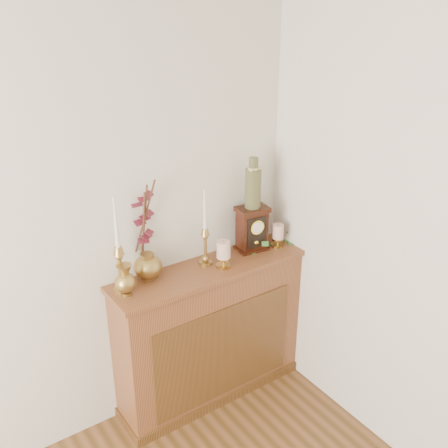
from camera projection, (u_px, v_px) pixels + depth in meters
console_shelf at (211, 336)px, 3.28m from camera, size 1.24×0.34×0.93m
candlestick_left at (119, 262)px, 2.76m from camera, size 0.09×0.09×0.55m
candlestick_center at (205, 241)px, 3.04m from camera, size 0.08×0.08×0.47m
bud_vase at (125, 281)px, 2.75m from camera, size 0.11×0.11×0.18m
ginger_jar at (144, 233)px, 2.88m from camera, size 0.24×0.26×0.59m
pillar_candle_left at (224, 253)px, 3.04m from camera, size 0.09×0.09×0.18m
pillar_candle_right at (278, 234)px, 3.29m from camera, size 0.08×0.08×0.16m
ivy_garland at (274, 244)px, 3.32m from camera, size 0.37×0.18×0.08m
mantel_clock at (252, 229)px, 3.23m from camera, size 0.20×0.16×0.28m
ceramic_vase at (253, 186)px, 3.11m from camera, size 0.10×0.10×0.31m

